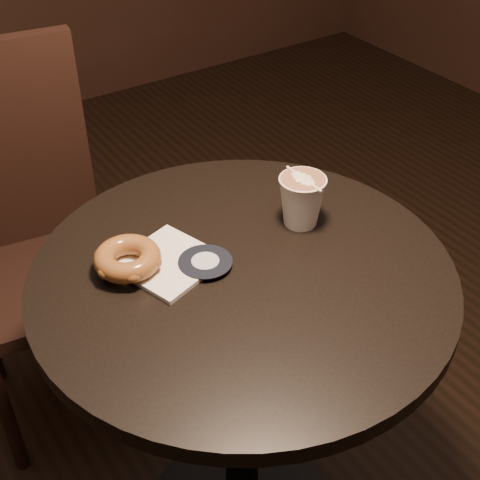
# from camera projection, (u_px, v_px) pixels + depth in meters

# --- Properties ---
(cafe_table) EXTENTS (0.70, 0.70, 0.75)m
(cafe_table) POSITION_uv_depth(u_px,v_px,m) (242.00, 354.00, 1.21)
(cafe_table) COLOR black
(cafe_table) RESTS_ON ground
(chair) EXTENTS (0.42, 0.42, 0.94)m
(chair) POSITION_uv_depth(u_px,v_px,m) (27.00, 225.00, 1.57)
(chair) COLOR black
(chair) RESTS_ON ground
(pastry_bag) EXTENTS (0.18, 0.18, 0.01)m
(pastry_bag) POSITION_uv_depth(u_px,v_px,m) (169.00, 262.00, 1.10)
(pastry_bag) COLOR white
(pastry_bag) RESTS_ON cafe_table
(doughnut) EXTENTS (0.11, 0.11, 0.04)m
(doughnut) POSITION_uv_depth(u_px,v_px,m) (128.00, 258.00, 1.07)
(doughnut) COLOR brown
(doughnut) RESTS_ON pastry_bag
(latte_cup) EXTENTS (0.08, 0.08, 0.09)m
(latte_cup) POSITION_uv_depth(u_px,v_px,m) (301.00, 201.00, 1.16)
(latte_cup) COLOR white
(latte_cup) RESTS_ON cafe_table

